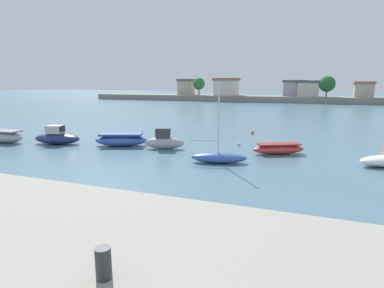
# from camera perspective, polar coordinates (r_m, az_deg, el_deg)

# --- Properties ---
(ground_plane) EXTENTS (400.00, 400.00, 0.00)m
(ground_plane) POSITION_cam_1_polar(r_m,az_deg,el_deg) (18.02, -31.43, -8.91)
(ground_plane) COLOR slate
(mooring_bollard) EXTENTS (0.25, 0.25, 0.53)m
(mooring_bollard) POSITION_cam_1_polar(r_m,az_deg,el_deg) (5.37, -16.13, -20.48)
(mooring_bollard) COLOR #2D2D33
(mooring_bollard) RESTS_ON seawall_embankment
(moored_boat_0) EXTENTS (4.22, 1.76, 1.21)m
(moored_boat_0) POSITION_cam_1_polar(r_m,az_deg,el_deg) (34.87, -31.48, 1.18)
(moored_boat_0) COLOR #9E9EA3
(moored_boat_0) RESTS_ON ground
(moored_boat_1) EXTENTS (4.70, 2.67, 1.76)m
(moored_boat_1) POSITION_cam_1_polar(r_m,az_deg,el_deg) (31.76, -23.77, 1.12)
(moored_boat_1) COLOR navy
(moored_boat_1) RESTS_ON ground
(moored_boat_2) EXTENTS (5.11, 3.42, 1.16)m
(moored_boat_2) POSITION_cam_1_polar(r_m,az_deg,el_deg) (28.98, -12.98, 0.76)
(moored_boat_2) COLOR #3856A8
(moored_boat_2) RESTS_ON ground
(moored_boat_3) EXTENTS (3.62, 1.91, 1.83)m
(moored_boat_3) POSITION_cam_1_polar(r_m,az_deg,el_deg) (27.01, -5.16, 0.46)
(moored_boat_3) COLOR #9E9EA3
(moored_boat_3) RESTS_ON ground
(moored_boat_4) EXTENTS (4.21, 2.18, 5.80)m
(moored_boat_4) POSITION_cam_1_polar(r_m,az_deg,el_deg) (22.33, 5.00, -2.45)
(moored_boat_4) COLOR #3856A8
(moored_boat_4) RESTS_ON ground
(moored_boat_5) EXTENTS (4.37, 2.97, 0.87)m
(moored_boat_5) POSITION_cam_1_polar(r_m,az_deg,el_deg) (26.00, 15.77, -0.87)
(moored_boat_5) COLOR #C63833
(moored_boat_5) RESTS_ON ground
(mooring_buoy_1) EXTENTS (0.40, 0.40, 0.40)m
(mooring_buoy_1) POSITION_cam_1_polar(r_m,az_deg,el_deg) (35.45, 11.15, 2.15)
(mooring_buoy_1) COLOR orange
(mooring_buoy_1) RESTS_ON ground
(mooring_buoy_2) EXTENTS (0.34, 0.34, 0.34)m
(mooring_buoy_2) POSITION_cam_1_polar(r_m,az_deg,el_deg) (28.68, 8.68, 0.04)
(mooring_buoy_2) COLOR white
(mooring_buoy_2) RESTS_ON ground
(distant_shoreline) EXTENTS (110.21, 11.46, 7.62)m
(distant_shoreline) POSITION_cam_1_polar(r_m,az_deg,el_deg) (98.02, 13.30, 8.81)
(distant_shoreline) COLOR gray
(distant_shoreline) RESTS_ON ground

